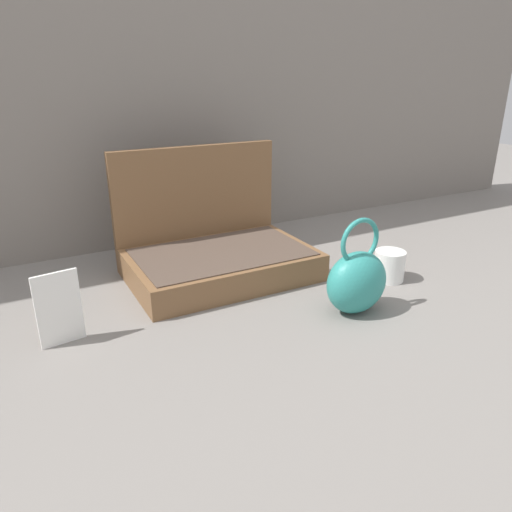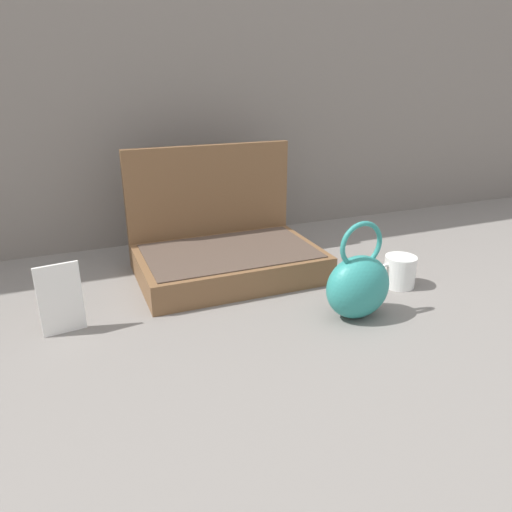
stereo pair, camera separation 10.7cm
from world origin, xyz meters
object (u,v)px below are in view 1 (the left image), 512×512
(coffee_mug, at_px, (389,266))
(info_card_left, at_px, (59,309))
(open_suitcase, at_px, (215,249))
(teal_pouch_handbag, at_px, (357,280))

(coffee_mug, height_order, info_card_left, info_card_left)
(coffee_mug, xyz_separation_m, info_card_left, (-0.81, 0.07, 0.04))
(coffee_mug, bearing_deg, open_suitcase, 145.36)
(coffee_mug, distance_m, info_card_left, 0.81)
(open_suitcase, distance_m, info_card_left, 0.47)
(coffee_mug, bearing_deg, info_card_left, 174.74)
(open_suitcase, bearing_deg, coffee_mug, -34.64)
(open_suitcase, xyz_separation_m, teal_pouch_handbag, (0.19, -0.36, 0.01))
(teal_pouch_handbag, height_order, coffee_mug, teal_pouch_handbag)
(open_suitcase, xyz_separation_m, info_card_left, (-0.43, -0.19, 0.01))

